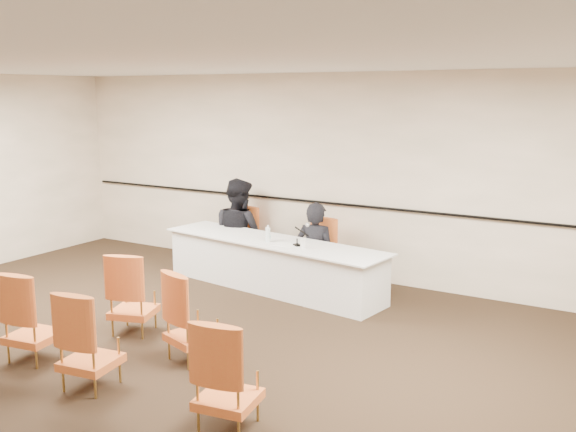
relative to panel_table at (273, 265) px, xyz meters
The scene contains 19 objects.
floor 2.98m from the panel_table, 79.82° to the right, with size 10.00×10.00×0.00m, color black.
ceiling 3.97m from the panel_table, 79.82° to the right, with size 10.00×10.00×0.00m, color silver.
wall_back 1.67m from the panel_table, 64.27° to the left, with size 10.00×0.04×3.00m, color #BDAE94.
wall_rail 1.39m from the panel_table, 63.42° to the left, with size 9.80×0.04×0.03m, color black.
panel_table is the anchor object (origin of this frame).
panelist_main 0.64m from the panel_table, 48.61° to the left, with size 0.59×0.39×1.63m, color black.
panelist_main_chair 0.65m from the panel_table, 48.61° to the left, with size 0.50×0.50×0.95m, color #CC4A24, non-canonical shape.
panelist_second 1.25m from the panel_table, 146.96° to the left, with size 0.89×0.70×1.84m, color black.
panelist_second_chair 1.25m from the panel_table, 146.96° to the left, with size 0.50×0.50×0.95m, color #CC4A24, non-canonical shape.
papers 0.48m from the panel_table, 26.90° to the right, with size 0.30×0.22×0.00m, color white.
microphone 0.68m from the panel_table, 12.96° to the right, with size 0.11×0.22×0.30m, color black, non-canonical shape.
water_bottle 0.47m from the panel_table, 100.53° to the right, with size 0.07×0.07×0.22m, color teal, non-canonical shape.
drinking_glass 0.41m from the panel_table, 96.11° to the right, with size 0.06×0.06×0.10m, color white.
coffee_cup 0.74m from the panel_table, 16.46° to the right, with size 0.08×0.08×0.12m, color silver.
aud_chair_front_left 2.28m from the panel_table, 101.90° to the right, with size 0.50×0.50×0.95m, color #CC4A24, non-canonical shape.
aud_chair_front_mid 2.57m from the panel_table, 76.28° to the right, with size 0.50×0.50×0.95m, color #CC4A24, non-canonical shape.
aud_chair_back_left 3.42m from the panel_table, 103.53° to the right, with size 0.50×0.50×0.95m, color #CC4A24, non-canonical shape.
aud_chair_back_mid 3.47m from the panel_table, 86.84° to the right, with size 0.50×0.50×0.95m, color #CC4A24, non-canonical shape.
aud_chair_back_right 3.83m from the panel_table, 63.24° to the right, with size 0.50×0.50×0.95m, color #CC4A24, non-canonical shape.
Camera 1 is at (4.10, -4.41, 2.69)m, focal length 40.00 mm.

